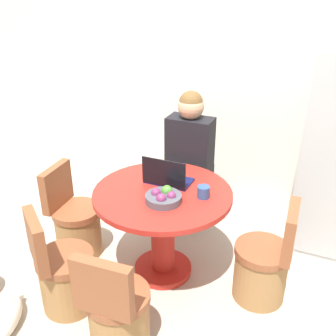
% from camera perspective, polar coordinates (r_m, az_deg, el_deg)
% --- Properties ---
extents(ground_plane, '(12.00, 12.00, 0.00)m').
position_cam_1_polar(ground_plane, '(3.30, -3.36, -15.75)').
color(ground_plane, '#B2A899').
extents(wall_back, '(7.00, 0.06, 2.60)m').
position_cam_1_polar(wall_back, '(4.02, 6.62, 12.90)').
color(wall_back, silver).
rests_on(wall_back, ground_plane).
extents(dining_table, '(1.05, 1.05, 0.75)m').
position_cam_1_polar(dining_table, '(3.05, -0.77, -7.08)').
color(dining_table, '#B2261E').
rests_on(dining_table, ground_plane).
extents(chair_near_left_corner, '(0.47, 0.47, 0.80)m').
position_cam_1_polar(chair_near_left_corner, '(3.00, -14.85, -14.87)').
color(chair_near_left_corner, '#9E7042').
rests_on(chair_near_left_corner, ground_plane).
extents(chair_right_side, '(0.41, 0.41, 0.80)m').
position_cam_1_polar(chair_right_side, '(3.06, 13.71, -13.80)').
color(chair_right_side, '#9E7042').
rests_on(chair_right_side, ground_plane).
extents(chair_near_camera, '(0.41, 0.41, 0.80)m').
position_cam_1_polar(chair_near_camera, '(2.66, -7.35, -20.50)').
color(chair_near_camera, '#9E7042').
rests_on(chair_near_camera, ground_plane).
extents(chair_left_side, '(0.42, 0.41, 0.80)m').
position_cam_1_polar(chair_left_side, '(3.50, -13.22, -8.07)').
color(chair_left_side, '#9E7042').
rests_on(chair_left_side, ground_plane).
extents(person_seated, '(0.40, 0.37, 1.34)m').
position_cam_1_polar(person_seated, '(3.57, 3.38, 2.03)').
color(person_seated, '#2D2D38').
rests_on(person_seated, ground_plane).
extents(laptop, '(0.35, 0.21, 0.23)m').
position_cam_1_polar(laptop, '(3.02, -0.13, -1.43)').
color(laptop, '#141947').
rests_on(laptop, dining_table).
extents(fruit_bowl, '(0.26, 0.26, 0.10)m').
position_cam_1_polar(fruit_bowl, '(2.79, -0.65, -4.25)').
color(fruit_bowl, '#4C4C56').
rests_on(fruit_bowl, dining_table).
extents(coffee_cup, '(0.09, 0.09, 0.09)m').
position_cam_1_polar(coffee_cup, '(2.85, 5.16, -3.49)').
color(coffee_cup, '#2D4C84').
rests_on(coffee_cup, dining_table).
extents(cat, '(0.29, 0.50, 0.17)m').
position_cam_1_polar(cat, '(3.07, -22.51, -19.79)').
color(cat, white).
rests_on(cat, ground_plane).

